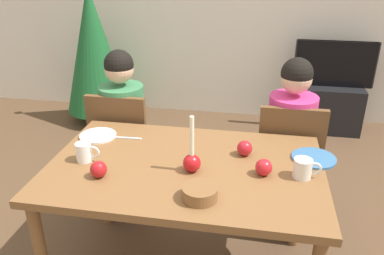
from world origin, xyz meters
TOP-DOWN VIEW (x-y plane):
  - dining_table at (0.00, 0.00)m, footprint 1.40×0.90m
  - chair_left at (-0.56, 0.61)m, footprint 0.40×0.40m
  - chair_right at (0.56, 0.61)m, footprint 0.40×0.40m
  - person_left_child at (-0.56, 0.64)m, footprint 0.30×0.30m
  - person_right_child at (0.56, 0.64)m, footprint 0.30×0.30m
  - tv_stand at (1.08, 2.30)m, footprint 0.64×0.40m
  - tv at (1.08, 2.30)m, footprint 0.79×0.05m
  - christmas_tree at (-1.39, 2.10)m, footprint 0.68×0.68m
  - candle_centerpiece at (0.04, -0.05)m, footprint 0.09×0.09m
  - plate_left at (-0.57, 0.23)m, footprint 0.21×0.21m
  - plate_right at (0.66, 0.18)m, footprint 0.23×0.23m
  - mug_left at (-0.52, -0.05)m, footprint 0.13×0.08m
  - mug_right at (0.58, -0.02)m, footprint 0.13×0.09m
  - fork_left at (-0.39, 0.24)m, footprint 0.18×0.02m
  - bowl_walnuts at (0.12, -0.28)m, footprint 0.16×0.16m
  - apple_near_candle at (0.29, 0.16)m, footprint 0.08×0.08m
  - apple_by_left_plate at (-0.39, -0.19)m, footprint 0.08×0.08m
  - apple_by_right_mug at (0.40, -0.03)m, footprint 0.08×0.08m

SIDE VIEW (x-z plane):
  - tv_stand at x=1.08m, z-range 0.00..0.48m
  - chair_left at x=-0.56m, z-range 0.06..0.96m
  - chair_right at x=0.56m, z-range 0.06..0.96m
  - person_left_child at x=-0.56m, z-range -0.02..1.16m
  - person_right_child at x=0.56m, z-range -0.02..1.16m
  - dining_table at x=0.00m, z-range 0.29..1.04m
  - tv at x=1.08m, z-range 0.48..0.94m
  - fork_left at x=-0.39m, z-range 0.75..0.76m
  - plate_left at x=-0.57m, z-range 0.75..0.76m
  - plate_right at x=0.66m, z-range 0.75..0.76m
  - bowl_walnuts at x=0.12m, z-range 0.75..0.81m
  - apple_by_left_plate at x=-0.39m, z-range 0.75..0.83m
  - apple_near_candle at x=0.29m, z-range 0.75..0.83m
  - apple_by_right_mug at x=0.40m, z-range 0.75..0.83m
  - mug_right at x=0.58m, z-range 0.75..0.85m
  - christmas_tree at x=-1.39m, z-range 0.03..1.57m
  - mug_left at x=-0.52m, z-range 0.75..0.85m
  - candle_centerpiece at x=0.04m, z-range 0.67..0.96m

